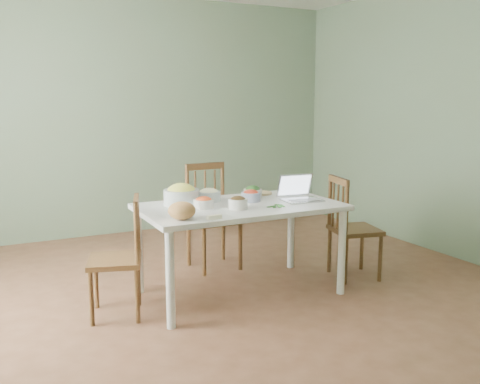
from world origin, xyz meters
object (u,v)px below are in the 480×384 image
chair_right (355,227)px  bowl_squash (181,194)px  laptop (303,189)px  chair_far (214,217)px  dining_table (240,249)px  bread_boule (182,211)px  chair_left (115,258)px

chair_right → bowl_squash: bearing=91.4°
laptop → chair_far: bearing=124.5°
laptop → dining_table: bearing=174.6°
bread_boule → chair_right: bearing=6.4°
chair_far → bread_boule: size_ratio=5.02×
dining_table → bread_boule: size_ratio=8.12×
bread_boule → bowl_squash: 0.52m
chair_far → bread_boule: chair_far is taller
bowl_squash → dining_table: bearing=-27.0°
chair_far → bread_boule: 1.21m
chair_right → laptop: laptop is taller
bread_boule → bowl_squash: (0.18, 0.49, 0.02)m
chair_far → laptop: chair_far is taller
dining_table → laptop: (0.52, -0.10, 0.47)m
bowl_squash → chair_far: bearing=44.6°
chair_right → bowl_squash: (-1.48, 0.30, 0.36)m
chair_far → chair_right: (0.99, -0.78, -0.03)m
chair_left → chair_right: (2.07, -0.10, 0.01)m
chair_left → bowl_squash: size_ratio=3.11×
chair_far → chair_left: bearing=-149.7°
bowl_squash → laptop: bearing=-18.3°
dining_table → chair_far: size_ratio=1.62×
dining_table → chair_far: bearing=83.5°
bread_boule → laptop: 1.12m
chair_left → bread_boule: chair_left is taller
laptop → bowl_squash: bearing=167.0°
chair_far → bowl_squash: (-0.49, -0.48, 0.33)m
chair_left → bread_boule: (0.41, -0.29, 0.36)m
dining_table → chair_far: chair_far is taller
chair_left → laptop: bearing=103.0°
chair_far → chair_right: chair_far is taller
dining_table → bowl_squash: bowl_squash is taller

